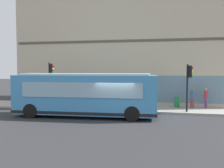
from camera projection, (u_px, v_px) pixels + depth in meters
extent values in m
plane|color=#2D2D30|center=(117.00, 119.00, 17.11)|extent=(120.00, 120.00, 0.00)
cube|color=#9E9991|center=(127.00, 108.00, 21.45)|extent=(3.72, 40.00, 0.15)
cube|color=beige|center=(135.00, 50.00, 26.48)|extent=(7.22, 22.97, 10.78)
cube|color=brown|center=(131.00, 41.00, 23.07)|extent=(0.36, 22.52, 0.24)
cube|color=slate|center=(130.00, 88.00, 23.23)|extent=(0.12, 16.08, 2.40)
cube|color=#3F8CC6|center=(85.00, 94.00, 17.96)|extent=(3.00, 10.11, 2.70)
cube|color=silver|center=(85.00, 74.00, 17.87)|extent=(2.58, 9.10, 0.12)
cube|color=#8CB2C6|center=(20.00, 87.00, 18.74)|extent=(2.20, 0.19, 1.20)
cube|color=#8CB2C6|center=(90.00, 87.00, 19.18)|extent=(0.47, 8.19, 1.00)
cube|color=#8CB2C6|center=(80.00, 90.00, 16.68)|extent=(0.47, 8.19, 1.00)
cube|color=black|center=(86.00, 111.00, 18.03)|extent=(3.04, 10.16, 0.20)
cylinder|color=black|center=(45.00, 106.00, 19.74)|extent=(0.35, 1.01, 1.00)
cylinder|color=black|center=(31.00, 111.00, 17.47)|extent=(0.35, 1.01, 1.00)
cylinder|color=black|center=(135.00, 108.00, 18.60)|extent=(0.35, 1.01, 1.00)
cylinder|color=black|center=(132.00, 114.00, 16.34)|extent=(0.35, 1.01, 1.00)
cylinder|color=black|center=(187.00, 88.00, 19.06)|extent=(0.14, 0.14, 3.59)
cube|color=black|center=(190.00, 72.00, 18.95)|extent=(0.32, 0.24, 0.90)
sphere|color=red|center=(192.00, 68.00, 18.90)|extent=(0.20, 0.20, 0.20)
sphere|color=yellow|center=(192.00, 72.00, 18.92)|extent=(0.20, 0.20, 0.20)
sphere|color=green|center=(192.00, 75.00, 18.94)|extent=(0.20, 0.20, 0.20)
cylinder|color=black|center=(50.00, 85.00, 21.40)|extent=(0.14, 0.14, 3.77)
cube|color=black|center=(51.00, 69.00, 21.28)|extent=(0.32, 0.24, 0.90)
sphere|color=red|center=(53.00, 66.00, 21.23)|extent=(0.20, 0.20, 0.20)
sphere|color=yellow|center=(53.00, 69.00, 21.25)|extent=(0.20, 0.20, 0.20)
sphere|color=green|center=(53.00, 72.00, 21.27)|extent=(0.20, 0.20, 0.20)
cylinder|color=yellow|center=(140.00, 105.00, 20.81)|extent=(0.24, 0.24, 0.55)
sphere|color=yellow|center=(140.00, 101.00, 20.79)|extent=(0.22, 0.22, 0.22)
cylinder|color=yellow|center=(142.00, 104.00, 20.77)|extent=(0.10, 0.12, 0.10)
cylinder|color=yellow|center=(141.00, 104.00, 20.98)|extent=(0.12, 0.10, 0.10)
cylinder|color=#8C3F8C|center=(73.00, 101.00, 22.55)|extent=(0.14, 0.14, 0.86)
cylinder|color=#8C3F8C|center=(73.00, 100.00, 22.71)|extent=(0.14, 0.14, 0.86)
cylinder|color=silver|center=(73.00, 92.00, 22.58)|extent=(0.32, 0.32, 0.68)
sphere|color=beige|center=(73.00, 87.00, 22.56)|extent=(0.23, 0.23, 0.23)
cylinder|color=black|center=(110.00, 102.00, 22.20)|extent=(0.14, 0.14, 0.77)
cylinder|color=black|center=(109.00, 101.00, 22.33)|extent=(0.14, 0.14, 0.77)
cylinder|color=#99994C|center=(110.00, 94.00, 22.22)|extent=(0.32, 0.32, 0.61)
sphere|color=beige|center=(110.00, 89.00, 22.20)|extent=(0.21, 0.21, 0.21)
cylinder|color=#B23338|center=(193.00, 103.00, 21.21)|extent=(0.14, 0.14, 0.78)
cylinder|color=#B23338|center=(191.00, 103.00, 21.24)|extent=(0.14, 0.14, 0.78)
cylinder|color=#3359A5|center=(192.00, 95.00, 21.18)|extent=(0.32, 0.32, 0.62)
sphere|color=#9E704C|center=(193.00, 90.00, 21.16)|extent=(0.21, 0.21, 0.21)
cylinder|color=#8C3F8C|center=(205.00, 103.00, 21.40)|extent=(0.14, 0.14, 0.79)
cylinder|color=#8C3F8C|center=(206.00, 103.00, 21.22)|extent=(0.14, 0.14, 0.79)
cylinder|color=#B23338|center=(206.00, 94.00, 21.27)|extent=(0.32, 0.32, 0.63)
sphere|color=tan|center=(206.00, 89.00, 21.24)|extent=(0.21, 0.21, 0.21)
cube|color=#197233|center=(177.00, 102.00, 21.39)|extent=(0.44, 0.40, 0.90)
cube|color=#8CB2C6|center=(180.00, 100.00, 21.34)|extent=(0.35, 0.03, 0.30)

